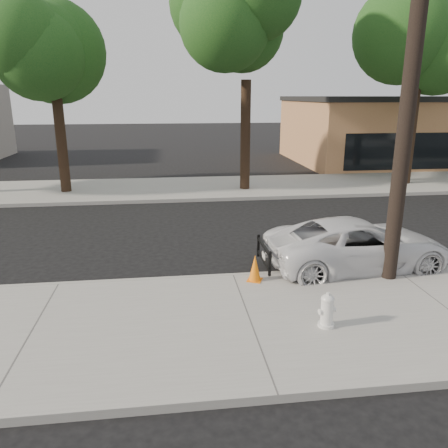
# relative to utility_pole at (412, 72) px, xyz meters

# --- Properties ---
(ground) EXTENTS (120.00, 120.00, 0.00)m
(ground) POSITION_rel_utility_pole_xyz_m (-3.60, 2.70, -4.70)
(ground) COLOR black
(ground) RESTS_ON ground
(near_sidewalk) EXTENTS (90.00, 4.40, 0.15)m
(near_sidewalk) POSITION_rel_utility_pole_xyz_m (-3.60, -1.60, -4.62)
(near_sidewalk) COLOR gray
(near_sidewalk) RESTS_ON ground
(far_sidewalk) EXTENTS (90.00, 5.00, 0.15)m
(far_sidewalk) POSITION_rel_utility_pole_xyz_m (-3.60, 11.20, -4.62)
(far_sidewalk) COLOR gray
(far_sidewalk) RESTS_ON ground
(curb_near) EXTENTS (90.00, 0.12, 0.16)m
(curb_near) POSITION_rel_utility_pole_xyz_m (-3.60, 0.60, -4.62)
(curb_near) COLOR #9E9B93
(curb_near) RESTS_ON ground
(building_main) EXTENTS (18.00, 10.00, 4.00)m
(building_main) POSITION_rel_utility_pole_xyz_m (12.40, 18.70, -2.70)
(building_main) COLOR #B3724A
(building_main) RESTS_ON ground
(utility_pole) EXTENTS (1.40, 0.34, 9.00)m
(utility_pole) POSITION_rel_utility_pole_xyz_m (0.00, 0.00, 0.00)
(utility_pole) COLOR black
(utility_pole) RESTS_ON near_sidewalk
(tree_b) EXTENTS (4.34, 4.20, 8.45)m
(tree_b) POSITION_rel_utility_pole_xyz_m (-9.41, 10.76, 1.45)
(tree_b) COLOR black
(tree_b) RESTS_ON far_sidewalk
(tree_c) EXTENTS (4.96, 4.80, 9.55)m
(tree_c) POSITION_rel_utility_pole_xyz_m (-1.38, 10.34, 2.21)
(tree_c) COLOR black
(tree_c) RESTS_ON far_sidewalk
(tree_d) EXTENTS (4.50, 4.35, 8.75)m
(tree_d) POSITION_rel_utility_pole_xyz_m (6.60, 10.65, 1.67)
(tree_d) COLOR black
(tree_d) RESTS_ON far_sidewalk
(police_cruiser) EXTENTS (4.76, 2.45, 1.28)m
(police_cruiser) POSITION_rel_utility_pole_xyz_m (-0.37, 0.95, -4.06)
(police_cruiser) COLOR silver
(police_cruiser) RESTS_ON ground
(fire_hydrant) EXTENTS (0.34, 0.31, 0.63)m
(fire_hydrant) POSITION_rel_utility_pole_xyz_m (-2.25, -2.02, -4.24)
(fire_hydrant) COLOR white
(fire_hydrant) RESTS_ON near_sidewalk
(traffic_cone) EXTENTS (0.42, 0.42, 0.62)m
(traffic_cone) POSITION_rel_utility_pole_xyz_m (-3.15, 0.20, -4.25)
(traffic_cone) COLOR orange
(traffic_cone) RESTS_ON near_sidewalk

